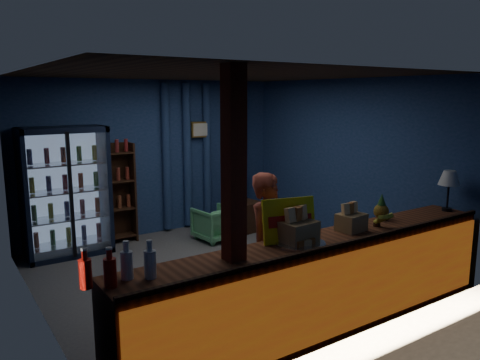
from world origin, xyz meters
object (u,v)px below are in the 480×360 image
(table_lamp, at_px, (449,179))
(green_chair, at_px, (215,223))
(shopkeeper, at_px, (269,247))
(pastry_tray, at_px, (300,242))

(table_lamp, bearing_deg, green_chair, 114.21)
(shopkeeper, bearing_deg, table_lamp, -32.13)
(green_chair, relative_size, pastry_tray, 1.26)
(green_chair, height_order, table_lamp, table_lamp)
(pastry_tray, distance_m, table_lamp, 2.39)
(green_chair, bearing_deg, pastry_tray, 67.39)
(pastry_tray, bearing_deg, table_lamp, 0.17)
(shopkeeper, distance_m, green_chair, 2.85)
(shopkeeper, height_order, table_lamp, shopkeeper)
(table_lamp, bearing_deg, shopkeeper, 167.56)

